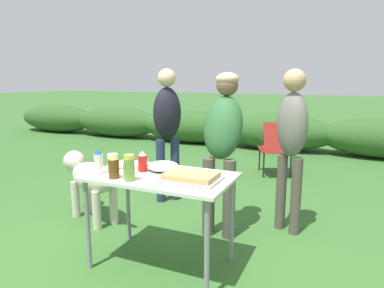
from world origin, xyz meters
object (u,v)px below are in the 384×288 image
standing_person_in_red_jacket (292,135)px  camp_chair_green_behind_table (277,146)px  mustard_bottle (127,169)px  mayo_bottle (99,162)px  relish_jar (129,168)px  folding_table (160,185)px  plate_stack (135,165)px  standing_person_in_dark_puffer (167,123)px  food_tray (191,177)px  paper_cup_stack (113,162)px  standing_person_with_beanie (223,136)px  mixing_bowl (163,166)px  beer_bottle (114,167)px  dog (90,177)px  ketchup_bottle (143,162)px

standing_person_in_red_jacket → camp_chair_green_behind_table: bearing=130.7°
mustard_bottle → standing_person_in_red_jacket: (0.99, 1.20, 0.14)m
mayo_bottle → relish_jar: size_ratio=1.02×
folding_table → relish_jar: 0.30m
plate_stack → standing_person_in_dark_puffer: 1.27m
food_tray → paper_cup_stack: bearing=-180.0°
standing_person_in_dark_puffer → standing_person_with_beanie: bearing=-81.7°
relish_jar → camp_chair_green_behind_table: bearing=81.2°
mixing_bowl → beer_bottle: size_ratio=1.36×
standing_person_with_beanie → mixing_bowl: bearing=-115.7°
folding_table → mixing_bowl: (-0.04, 0.12, 0.11)m
mixing_bowl → dog: size_ratio=0.24×
standing_person_in_dark_puffer → food_tray: bearing=-105.4°
food_tray → plate_stack: size_ratio=1.98×
ketchup_bottle → relish_jar: size_ratio=0.87×
standing_person_in_dark_puffer → paper_cup_stack: bearing=-129.5°
camp_chair_green_behind_table → paper_cup_stack: bearing=-126.4°
dog → paper_cup_stack: bearing=-105.8°
beer_bottle → standing_person_in_red_jacket: size_ratio=0.12×
ketchup_bottle → standing_person_in_red_jacket: (0.99, 1.00, 0.13)m
beer_bottle → camp_chair_green_behind_table: 3.22m
mustard_bottle → ketchup_bottle: size_ratio=0.85×
standing_person_in_dark_puffer → dog: 1.08m
folding_table → ketchup_bottle: (-0.17, 0.03, 0.16)m
folding_table → beer_bottle: beer_bottle is taller
plate_stack → paper_cup_stack: paper_cup_stack is taller
mayo_bottle → camp_chair_green_behind_table: (0.80, 3.08, -0.36)m
standing_person_with_beanie → standing_person_in_dark_puffer: standing_person_in_dark_puffer is taller
ketchup_bottle → standing_person_in_red_jacket: bearing=45.5°
mayo_bottle → standing_person_with_beanie: bearing=54.0°
mayo_bottle → standing_person_in_red_jacket: standing_person_in_red_jacket is taller
mayo_bottle → standing_person_with_beanie: size_ratio=0.13×
standing_person_in_dark_puffer → camp_chair_green_behind_table: bearing=8.6°
camp_chair_green_behind_table → mayo_bottle: bearing=-126.5°
folding_table → ketchup_bottle: bearing=169.1°
beer_bottle → standing_person_with_beanie: (0.50, 0.98, 0.11)m
mustard_bottle → standing_person_in_dark_puffer: standing_person_in_dark_puffer is taller
plate_stack → beer_bottle: (0.03, -0.33, 0.07)m
plate_stack → camp_chair_green_behind_table: (0.66, 2.81, -0.29)m
mustard_bottle → standing_person_in_red_jacket: 1.57m
paper_cup_stack → mustard_bottle: (0.22, -0.13, -0.00)m
plate_stack → camp_chair_green_behind_table: 2.90m
paper_cup_stack → standing_person_with_beanie: standing_person_with_beanie is taller
food_tray → mixing_bowl: 0.35m
beer_bottle → standing_person_in_dark_puffer: 1.59m
mayo_bottle → dog: bearing=135.5°
beer_bottle → camp_chair_green_behind_table: beer_bottle is taller
relish_jar → camp_chair_green_behind_table: size_ratio=0.23×
standing_person_with_beanie → standing_person_in_red_jacket: size_ratio=0.98×
mustard_bottle → relish_jar: (0.06, -0.05, 0.03)m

